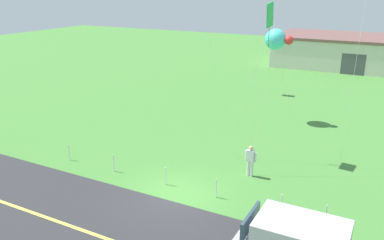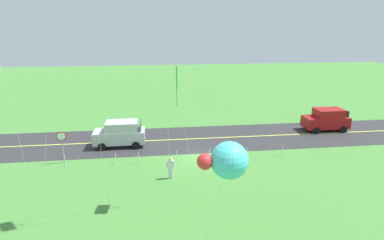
{
  "view_description": "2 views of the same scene",
  "coord_description": "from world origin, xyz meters",
  "px_view_note": "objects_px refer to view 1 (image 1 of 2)",
  "views": [
    {
      "loc": [
        8.05,
        -13.74,
        8.96
      ],
      "look_at": [
        -0.17,
        1.95,
        2.97
      ],
      "focal_mm": 37.37,
      "sensor_mm": 36.0,
      "label": 1
    },
    {
      "loc": [
        3.04,
        22.41,
        10.26
      ],
      "look_at": [
        0.47,
        0.72,
        3.37
      ],
      "focal_mm": 28.23,
      "sensor_mm": 36.0,
      "label": 2
    }
  ],
  "objects_px": {
    "person_adult_near": "(250,160)",
    "kite_cyan_top": "(276,39)",
    "warehouse_distant": "(359,52)",
    "kite_blue_mid": "(270,18)"
  },
  "relations": [
    {
      "from": "person_adult_near",
      "to": "kite_cyan_top",
      "type": "distance_m",
      "value": 10.47
    },
    {
      "from": "kite_cyan_top",
      "to": "warehouse_distant",
      "type": "relative_size",
      "value": 0.34
    },
    {
      "from": "person_adult_near",
      "to": "kite_blue_mid",
      "type": "relative_size",
      "value": 0.19
    },
    {
      "from": "person_adult_near",
      "to": "kite_cyan_top",
      "type": "height_order",
      "value": "kite_cyan_top"
    },
    {
      "from": "kite_blue_mid",
      "to": "person_adult_near",
      "type": "bearing_deg",
      "value": -83.14
    },
    {
      "from": "kite_blue_mid",
      "to": "warehouse_distant",
      "type": "distance_m",
      "value": 30.11
    },
    {
      "from": "person_adult_near",
      "to": "kite_blue_mid",
      "type": "xyz_separation_m",
      "value": [
        -0.34,
        2.85,
        6.56
      ]
    },
    {
      "from": "warehouse_distant",
      "to": "kite_cyan_top",
      "type": "bearing_deg",
      "value": -97.83
    },
    {
      "from": "person_adult_near",
      "to": "kite_cyan_top",
      "type": "xyz_separation_m",
      "value": [
        -1.72,
        9.2,
        4.69
      ]
    },
    {
      "from": "person_adult_near",
      "to": "kite_cyan_top",
      "type": "bearing_deg",
      "value": -17.63
    }
  ]
}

